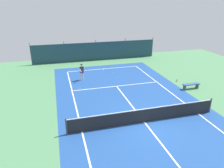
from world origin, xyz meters
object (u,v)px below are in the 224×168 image
object	(u,v)px
tennis_net	(145,115)
courtside_bench	(191,85)
water_bottle	(177,80)
tennis_ball_by_sideline	(80,88)
tennis_ball_midcourt	(104,114)
tennis_ball_near_player	(114,73)
tennis_player	(82,71)

from	to	relation	value
tennis_net	courtside_bench	world-z (taller)	tennis_net
courtside_bench	water_bottle	size ratio (longest dim) A/B	6.67
tennis_net	courtside_bench	xyz separation A→B (m)	(6.31, 4.07, -0.14)
tennis_ball_by_sideline	water_bottle	distance (m)	9.49
tennis_ball_by_sideline	water_bottle	size ratio (longest dim) A/B	0.28
tennis_ball_by_sideline	water_bottle	world-z (taller)	water_bottle
tennis_ball_midcourt	tennis_ball_by_sideline	size ratio (longest dim) A/B	1.00
tennis_net	courtside_bench	distance (m)	7.51
tennis_ball_near_player	courtside_bench	size ratio (longest dim) A/B	0.04
water_bottle	tennis_ball_midcourt	bearing A→B (deg)	-152.56
tennis_player	tennis_ball_midcourt	world-z (taller)	tennis_player
water_bottle	tennis_player	bearing A→B (deg)	161.99
tennis_ball_near_player	tennis_ball_by_sideline	size ratio (longest dim) A/B	1.00
tennis_net	tennis_ball_near_player	xyz separation A→B (m)	(0.78, 10.20, -0.48)
tennis_ball_near_player	tennis_ball_by_sideline	bearing A→B (deg)	-140.25
tennis_ball_by_sideline	tennis_ball_midcourt	bearing A→B (deg)	-78.37
water_bottle	courtside_bench	bearing A→B (deg)	-83.24
tennis_ball_near_player	water_bottle	size ratio (longest dim) A/B	0.28
tennis_ball_midcourt	tennis_player	bearing A→B (deg)	94.18
water_bottle	tennis_ball_near_player	bearing A→B (deg)	141.59
tennis_ball_near_player	water_bottle	xyz separation A→B (m)	(5.30, -4.20, 0.09)
tennis_player	water_bottle	distance (m)	9.44
tennis_ball_by_sideline	tennis_player	bearing A→B (deg)	76.47
tennis_ball_midcourt	tennis_ball_near_player	bearing A→B (deg)	70.07
tennis_ball_midcourt	water_bottle	xyz separation A→B (m)	(8.41, 4.36, 0.09)
tennis_net	tennis_ball_midcourt	world-z (taller)	tennis_net
tennis_net	tennis_ball_near_player	distance (m)	10.25
tennis_net	tennis_player	bearing A→B (deg)	107.78
tennis_net	tennis_player	distance (m)	9.37
tennis_ball_by_sideline	courtside_bench	distance (m)	10.06
tennis_ball_by_sideline	courtside_bench	world-z (taller)	courtside_bench
tennis_player	tennis_ball_by_sideline	world-z (taller)	tennis_player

